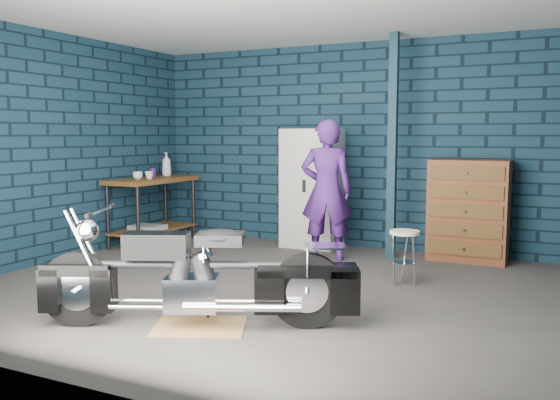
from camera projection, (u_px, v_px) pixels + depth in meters
The scene contains 15 objects.
ground at pixel (280, 290), 5.73m from camera, with size 6.00×6.00×0.00m, color #44413F.
room_walls at pixel (304, 95), 6.01m from camera, with size 6.02×5.01×2.71m.
support_post at pixel (392, 147), 7.08m from camera, with size 0.10×0.10×2.70m, color #102834.
workbench at pixel (153, 211), 8.18m from camera, with size 0.60×1.40×0.91m, color brown.
drip_mat at pixel (200, 326), 4.65m from camera, with size 0.71×0.53×0.01m, color brown.
motorcycle at pixel (199, 268), 4.60m from camera, with size 2.12×0.57×0.93m, color black, non-canonical shape.
person at pixel (326, 190), 7.08m from camera, with size 0.61×0.40×1.68m, color #4D207B.
storage_bin at pixel (148, 235), 8.07m from camera, with size 0.45×0.32×0.28m, color gray.
locker at pixel (312, 188), 7.90m from camera, with size 0.74×0.53×1.58m, color silver.
tool_chest at pixel (468, 211), 7.04m from camera, with size 0.90×0.50×1.20m, color brown.
shop_stool at pixel (404, 257), 5.95m from camera, with size 0.30×0.30×0.54m, color beige, non-canonical shape.
cup_a at pixel (138, 175), 7.88m from camera, with size 0.13×0.13×0.10m, color beige.
cup_b at pixel (149, 175), 7.93m from camera, with size 0.11×0.11×0.10m, color beige.
mug_purple at pixel (153, 173), 8.30m from camera, with size 0.09×0.09×0.12m, color #511860.
bottle at pixel (167, 164), 8.52m from camera, with size 0.13×0.13×0.34m, color gray.
Camera 1 is at (2.45, -5.03, 1.50)m, focal length 38.00 mm.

